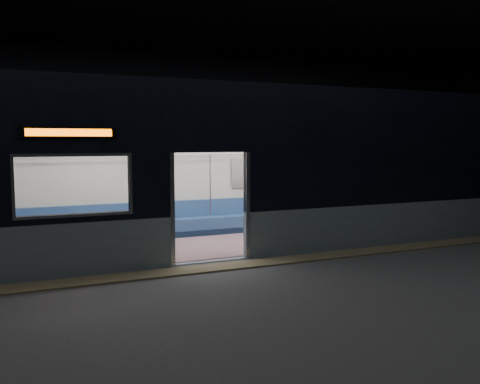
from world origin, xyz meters
TOP-DOWN VIEW (x-y plane):
  - station_floor at (0.00, 0.00)m, footprint 24.00×14.00m
  - station_envelope at (0.00, 0.00)m, footprint 24.00×14.00m
  - tactile_strip at (0.00, 0.55)m, footprint 22.80×0.50m
  - metro_car at (-0.00, 2.54)m, footprint 18.00×3.04m
  - passenger at (3.83, 3.55)m, footprint 0.45×0.73m
  - handbag at (3.79, 3.31)m, footprint 0.33×0.31m
  - transit_map at (2.12, 3.85)m, footprint 0.97×0.03m

SIDE VIEW (x-z plane):
  - station_floor at x=0.00m, z-range -0.01..0.00m
  - tactile_strip at x=0.00m, z-range 0.00..0.03m
  - handbag at x=3.79m, z-range 0.61..0.75m
  - passenger at x=3.83m, z-range 0.11..1.51m
  - transit_map at x=2.12m, z-range 1.15..1.78m
  - metro_car at x=0.00m, z-range 0.17..3.52m
  - station_envelope at x=0.00m, z-range 1.16..6.16m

